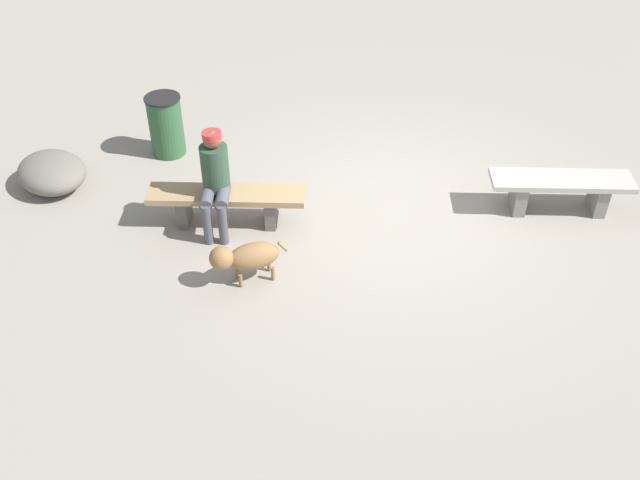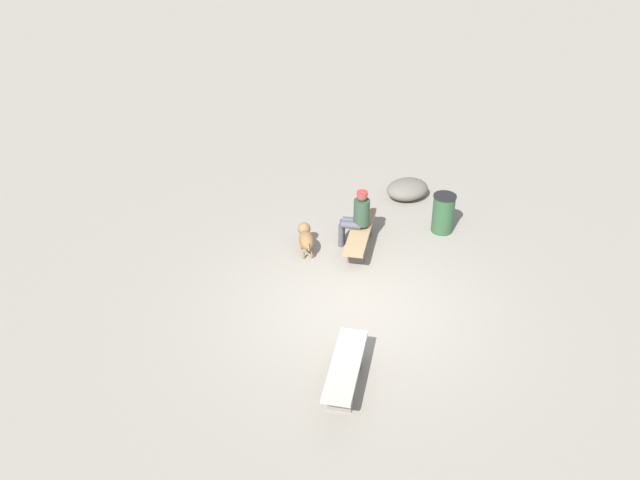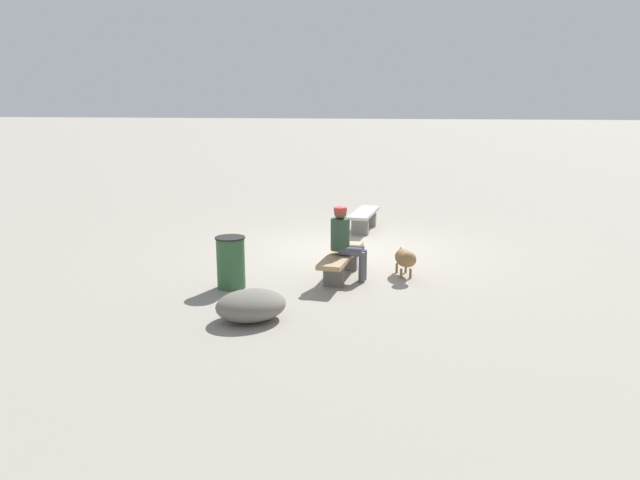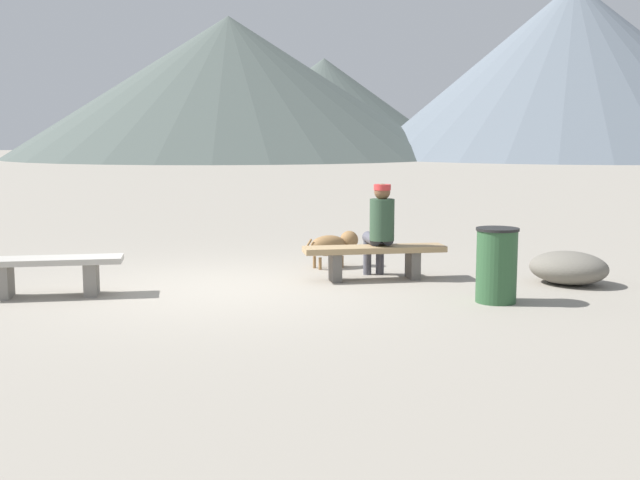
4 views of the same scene
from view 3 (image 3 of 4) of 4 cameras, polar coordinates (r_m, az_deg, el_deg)
The scene contains 7 objects.
ground at distance 12.46m, azimuth 2.89°, elevation -1.10°, with size 210.00×210.00×0.06m, color gray.
bench_left at distance 14.35m, azimuth 4.16°, elevation 2.16°, with size 1.74×0.59×0.46m.
bench_right at distance 10.42m, azimuth 2.01°, elevation -1.82°, with size 1.89×0.54×0.44m.
seated_person at distance 10.22m, azimuth 2.36°, elevation 0.17°, with size 0.35×0.61×1.26m.
dog at distance 10.57m, azimuth 7.99°, elevation -1.72°, with size 0.84×0.45×0.51m.
trash_bin at distance 9.95m, azimuth -8.36°, elevation -2.09°, with size 0.48×0.48×0.85m.
boulder at distance 8.51m, azimuth -6.48°, elevation -6.11°, with size 0.82×1.00×0.42m, color #6B665B.
Camera 3 is at (11.99, 1.65, 2.95)m, focal length 34.11 mm.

